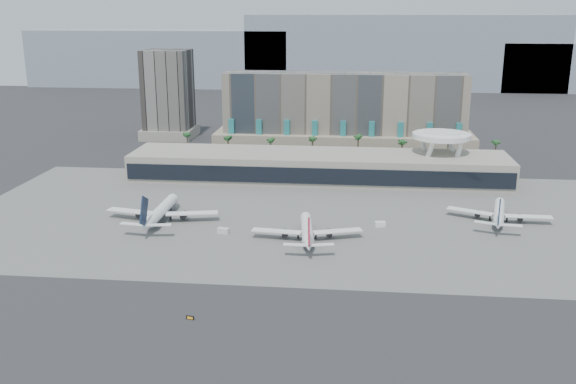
# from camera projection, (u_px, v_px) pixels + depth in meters

# --- Properties ---
(ground) EXTENTS (900.00, 900.00, 0.00)m
(ground) POSITION_uv_depth(u_px,v_px,m) (296.00, 274.00, 187.94)
(ground) COLOR #232326
(ground) RESTS_ON ground
(apron_pad) EXTENTS (260.00, 130.00, 0.06)m
(apron_pad) POSITION_uv_depth(u_px,v_px,m) (309.00, 216.00, 240.54)
(apron_pad) COLOR #5B5B59
(apron_pad) RESTS_ON ground
(mountain_ridge) EXTENTS (680.00, 60.00, 70.00)m
(mountain_ridge) POSITION_uv_depth(u_px,v_px,m) (369.00, 57.00, 626.50)
(mountain_ridge) COLOR gray
(mountain_ridge) RESTS_ON ground
(hotel) EXTENTS (140.00, 30.00, 42.00)m
(hotel) POSITION_uv_depth(u_px,v_px,m) (344.00, 120.00, 349.16)
(hotel) COLOR gray
(hotel) RESTS_ON ground
(office_tower) EXTENTS (30.00, 30.00, 52.00)m
(office_tower) POSITION_uv_depth(u_px,v_px,m) (169.00, 99.00, 382.44)
(office_tower) COLOR black
(office_tower) RESTS_ON ground
(terminal) EXTENTS (170.00, 32.50, 14.50)m
(terminal) POSITION_uv_depth(u_px,v_px,m) (318.00, 165.00, 291.22)
(terminal) COLOR #A7A192
(terminal) RESTS_ON ground
(saucer_structure) EXTENTS (26.00, 26.00, 21.89)m
(saucer_structure) POSITION_uv_depth(u_px,v_px,m) (441.00, 139.00, 288.34)
(saucer_structure) COLOR white
(saucer_structure) RESTS_ON ground
(palm_row) EXTENTS (157.80, 2.80, 13.10)m
(palm_row) POSITION_uv_depth(u_px,v_px,m) (336.00, 142.00, 323.06)
(palm_row) COLOR brown
(palm_row) RESTS_ON ground
(airliner_left) EXTENTS (42.02, 43.20, 14.93)m
(airliner_left) POSITION_uv_depth(u_px,v_px,m) (161.00, 211.00, 233.91)
(airliner_left) COLOR white
(airliner_left) RESTS_ON ground
(airliner_centre) EXTENTS (37.50, 38.78, 13.40)m
(airliner_centre) POSITION_uv_depth(u_px,v_px,m) (307.00, 230.00, 214.87)
(airliner_centre) COLOR white
(airliner_centre) RESTS_ON ground
(airliner_right) EXTENTS (36.66, 38.10, 13.34)m
(airliner_right) POSITION_uv_depth(u_px,v_px,m) (499.00, 213.00, 233.33)
(airliner_right) COLOR white
(airliner_right) RESTS_ON ground
(service_vehicle_a) EXTENTS (4.32, 2.80, 1.94)m
(service_vehicle_a) POSITION_uv_depth(u_px,v_px,m) (223.00, 231.00, 221.58)
(service_vehicle_a) COLOR silver
(service_vehicle_a) RESTS_ON ground
(service_vehicle_b) EXTENTS (3.93, 2.69, 1.86)m
(service_vehicle_b) POSITION_uv_depth(u_px,v_px,m) (380.00, 224.00, 228.48)
(service_vehicle_b) COLOR white
(service_vehicle_b) RESTS_ON ground
(taxiway_sign) EXTENTS (2.17, 0.72, 0.98)m
(taxiway_sign) POSITION_uv_depth(u_px,v_px,m) (190.00, 318.00, 160.12)
(taxiway_sign) COLOR black
(taxiway_sign) RESTS_ON ground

